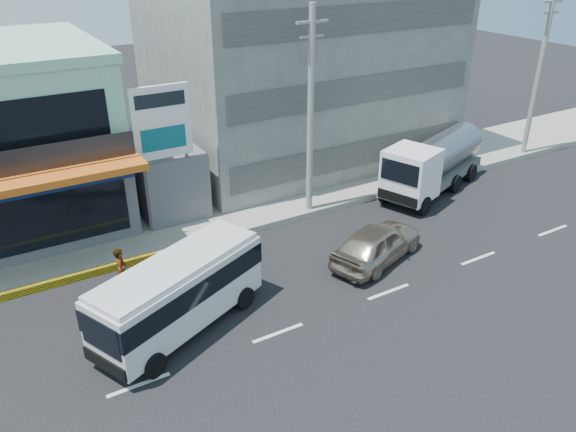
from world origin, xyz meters
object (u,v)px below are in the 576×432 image
(sedan, at_px, (377,243))
(tanker_truck, at_px, (432,163))
(minibus, at_px, (179,289))
(utility_pole_near, at_px, (311,114))
(billboard, at_px, (162,131))
(utility_pole_far, at_px, (538,74))
(motorcycle_rider, at_px, (124,286))
(concrete_building, at_px, (298,41))
(satellite_dish, at_px, (163,146))

(sedan, distance_m, tanker_truck, 8.26)
(minibus, bearing_deg, tanker_truck, 15.44)
(tanker_truck, bearing_deg, minibus, -164.56)
(utility_pole_near, height_order, tanker_truck, utility_pole_near)
(billboard, distance_m, minibus, 8.24)
(utility_pole_far, xyz_separation_m, sedan, (-15.92, -5.24, -4.32))
(minibus, bearing_deg, motorcycle_rider, 118.09)
(concrete_building, xyz_separation_m, billboard, (-10.50, -5.80, -2.07))
(minibus, xyz_separation_m, sedan, (8.85, 0.16, -0.81))
(satellite_dish, bearing_deg, concrete_building, 21.80)
(sedan, bearing_deg, satellite_dish, 15.67)
(motorcycle_rider, bearing_deg, billboard, 53.06)
(billboard, distance_m, sedan, 10.47)
(billboard, height_order, tanker_truck, billboard)
(concrete_building, relative_size, utility_pole_far, 1.60)
(billboard, xyz_separation_m, minibus, (-2.27, -7.21, -3.28))
(sedan, bearing_deg, tanker_truck, -77.90)
(utility_pole_near, relative_size, sedan, 2.05)
(sedan, relative_size, tanker_truck, 0.61)
(satellite_dish, bearing_deg, motorcycle_rider, -121.87)
(minibus, xyz_separation_m, tanker_truck, (15.90, 4.39, -0.01))
(sedan, bearing_deg, motorcycle_rider, 58.49)
(utility_pole_near, bearing_deg, minibus, -148.36)
(concrete_building, bearing_deg, sedan, -106.98)
(satellite_dish, relative_size, billboard, 0.22)
(billboard, relative_size, minibus, 1.00)
(billboard, xyz_separation_m, sedan, (6.58, -7.04, -4.10))
(minibus, relative_size, motorcycle_rider, 2.85)
(sedan, bearing_deg, utility_pole_far, -90.63)
(billboard, xyz_separation_m, tanker_truck, (13.63, -2.81, -3.29))
(utility_pole_near, relative_size, motorcycle_rider, 4.15)
(satellite_dish, height_order, billboard, billboard)
(utility_pole_near, distance_m, minibus, 10.88)
(satellite_dish, xyz_separation_m, sedan, (6.08, -8.84, -2.74))
(utility_pole_far, bearing_deg, tanker_truck, -173.49)
(utility_pole_far, height_order, minibus, utility_pole_far)
(concrete_building, height_order, utility_pole_far, concrete_building)
(minibus, distance_m, motorcycle_rider, 2.90)
(satellite_dish, height_order, sedan, satellite_dish)
(concrete_building, distance_m, sedan, 14.77)
(billboard, height_order, motorcycle_rider, billboard)
(tanker_truck, bearing_deg, utility_pole_near, 171.93)
(utility_pole_far, distance_m, motorcycle_rider, 26.60)
(utility_pole_far, bearing_deg, sedan, -161.78)
(satellite_dish, xyz_separation_m, utility_pole_near, (6.00, -3.60, 1.57))
(utility_pole_near, bearing_deg, motorcycle_rider, -163.64)
(billboard, bearing_deg, motorcycle_rider, -126.94)
(concrete_building, relative_size, sedan, 3.28)
(tanker_truck, bearing_deg, motorcycle_rider, -173.54)
(tanker_truck, bearing_deg, billboard, 168.35)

